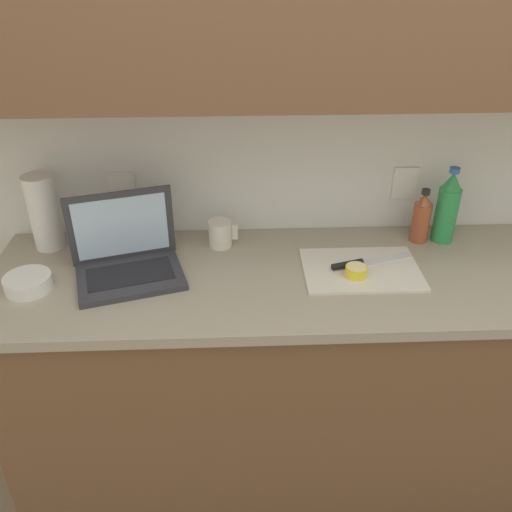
{
  "coord_description": "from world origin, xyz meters",
  "views": [
    {
      "loc": [
        -0.4,
        -1.48,
        1.86
      ],
      "look_at": [
        -0.34,
        -0.01,
        0.97
      ],
      "focal_mm": 38.0,
      "sensor_mm": 36.0,
      "label": 1
    }
  ],
  "objects_px": {
    "knife": "(358,263)",
    "bottle_green_soda": "(447,208)",
    "lemon_half_cut": "(356,271)",
    "laptop": "(127,256)",
    "bowl_white": "(28,283)",
    "bottle_oil_tall": "(421,218)",
    "cutting_board": "(361,269)",
    "paper_towel_roll": "(44,212)",
    "measuring_cup": "(220,234)"
  },
  "relations": [
    {
      "from": "laptop",
      "to": "cutting_board",
      "type": "relative_size",
      "value": 1.02
    },
    {
      "from": "measuring_cup",
      "to": "cutting_board",
      "type": "bearing_deg",
      "value": -21.75
    },
    {
      "from": "laptop",
      "to": "paper_towel_roll",
      "type": "relative_size",
      "value": 1.45
    },
    {
      "from": "knife",
      "to": "lemon_half_cut",
      "type": "xyz_separation_m",
      "value": [
        -0.02,
        -0.06,
        0.01
      ]
    },
    {
      "from": "bottle_oil_tall",
      "to": "knife",
      "type": "bearing_deg",
      "value": -145.74
    },
    {
      "from": "knife",
      "to": "bottle_oil_tall",
      "type": "bearing_deg",
      "value": 17.36
    },
    {
      "from": "bottle_green_soda",
      "to": "bowl_white",
      "type": "xyz_separation_m",
      "value": [
        -1.4,
        -0.26,
        -0.1
      ]
    },
    {
      "from": "lemon_half_cut",
      "to": "measuring_cup",
      "type": "bearing_deg",
      "value": 152.21
    },
    {
      "from": "bottle_oil_tall",
      "to": "measuring_cup",
      "type": "distance_m",
      "value": 0.72
    },
    {
      "from": "cutting_board",
      "to": "bottle_oil_tall",
      "type": "height_order",
      "value": "bottle_oil_tall"
    },
    {
      "from": "knife",
      "to": "lemon_half_cut",
      "type": "bearing_deg",
      "value": -124.94
    },
    {
      "from": "paper_towel_roll",
      "to": "measuring_cup",
      "type": "bearing_deg",
      "value": -2.01
    },
    {
      "from": "cutting_board",
      "to": "bottle_oil_tall",
      "type": "xyz_separation_m",
      "value": [
        0.25,
        0.19,
        0.09
      ]
    },
    {
      "from": "laptop",
      "to": "bowl_white",
      "type": "bearing_deg",
      "value": -179.31
    },
    {
      "from": "bowl_white",
      "to": "laptop",
      "type": "bearing_deg",
      "value": 16.56
    },
    {
      "from": "lemon_half_cut",
      "to": "paper_towel_roll",
      "type": "height_order",
      "value": "paper_towel_roll"
    },
    {
      "from": "knife",
      "to": "bottle_green_soda",
      "type": "height_order",
      "value": "bottle_green_soda"
    },
    {
      "from": "lemon_half_cut",
      "to": "bottle_green_soda",
      "type": "xyz_separation_m",
      "value": [
        0.36,
        0.24,
        0.1
      ]
    },
    {
      "from": "bottle_oil_tall",
      "to": "bowl_white",
      "type": "distance_m",
      "value": 1.34
    },
    {
      "from": "bowl_white",
      "to": "bottle_oil_tall",
      "type": "bearing_deg",
      "value": 11.12
    },
    {
      "from": "bottle_oil_tall",
      "to": "paper_towel_roll",
      "type": "relative_size",
      "value": 0.75
    },
    {
      "from": "bowl_white",
      "to": "knife",
      "type": "bearing_deg",
      "value": 4.54
    },
    {
      "from": "laptop",
      "to": "bowl_white",
      "type": "distance_m",
      "value": 0.31
    },
    {
      "from": "laptop",
      "to": "knife",
      "type": "distance_m",
      "value": 0.76
    },
    {
      "from": "knife",
      "to": "paper_towel_roll",
      "type": "bearing_deg",
      "value": 153.13
    },
    {
      "from": "laptop",
      "to": "bottle_oil_tall",
      "type": "distance_m",
      "value": 1.03
    },
    {
      "from": "knife",
      "to": "lemon_half_cut",
      "type": "relative_size",
      "value": 4.14
    },
    {
      "from": "bowl_white",
      "to": "paper_towel_roll",
      "type": "xyz_separation_m",
      "value": [
        -0.01,
        0.27,
        0.11
      ]
    },
    {
      "from": "bottle_oil_tall",
      "to": "cutting_board",
      "type": "bearing_deg",
      "value": -141.98
    },
    {
      "from": "cutting_board",
      "to": "knife",
      "type": "relative_size",
      "value": 1.32
    },
    {
      "from": "knife",
      "to": "paper_towel_roll",
      "type": "height_order",
      "value": "paper_towel_roll"
    },
    {
      "from": "laptop",
      "to": "lemon_half_cut",
      "type": "bearing_deg",
      "value": -21.2
    },
    {
      "from": "bowl_white",
      "to": "paper_towel_roll",
      "type": "relative_size",
      "value": 0.54
    },
    {
      "from": "knife",
      "to": "lemon_half_cut",
      "type": "distance_m",
      "value": 0.07
    },
    {
      "from": "lemon_half_cut",
      "to": "cutting_board",
      "type": "bearing_deg",
      "value": 57.79
    },
    {
      "from": "bottle_oil_tall",
      "to": "paper_towel_roll",
      "type": "xyz_separation_m",
      "value": [
        -1.32,
        0.01,
        0.04
      ]
    },
    {
      "from": "bottle_oil_tall",
      "to": "bowl_white",
      "type": "relative_size",
      "value": 1.37
    },
    {
      "from": "paper_towel_roll",
      "to": "bowl_white",
      "type": "bearing_deg",
      "value": -88.49
    },
    {
      "from": "lemon_half_cut",
      "to": "bottle_green_soda",
      "type": "distance_m",
      "value": 0.45
    },
    {
      "from": "cutting_board",
      "to": "bottle_oil_tall",
      "type": "bearing_deg",
      "value": 38.02
    },
    {
      "from": "cutting_board",
      "to": "bottle_green_soda",
      "type": "height_order",
      "value": "bottle_green_soda"
    },
    {
      "from": "lemon_half_cut",
      "to": "knife",
      "type": "bearing_deg",
      "value": 71.96
    },
    {
      "from": "knife",
      "to": "bottle_oil_tall",
      "type": "distance_m",
      "value": 0.32
    },
    {
      "from": "laptop",
      "to": "bottle_green_soda",
      "type": "xyz_separation_m",
      "value": [
        1.1,
        0.17,
        0.07
      ]
    },
    {
      "from": "cutting_board",
      "to": "lemon_half_cut",
      "type": "relative_size",
      "value": 5.48
    },
    {
      "from": "bottle_green_soda",
      "to": "bowl_white",
      "type": "bearing_deg",
      "value": -169.55
    },
    {
      "from": "knife",
      "to": "bowl_white",
      "type": "relative_size",
      "value": 1.99
    },
    {
      "from": "measuring_cup",
      "to": "knife",
      "type": "bearing_deg",
      "value": -19.86
    },
    {
      "from": "laptop",
      "to": "bowl_white",
      "type": "height_order",
      "value": "laptop"
    },
    {
      "from": "bottle_green_soda",
      "to": "bottle_oil_tall",
      "type": "height_order",
      "value": "bottle_green_soda"
    }
  ]
}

